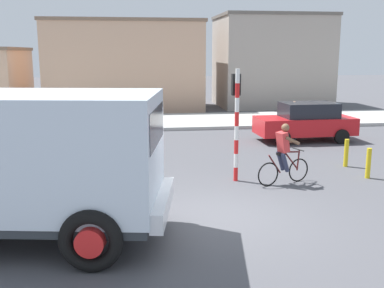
# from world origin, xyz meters

# --- Properties ---
(ground_plane) EXTENTS (120.00, 120.00, 0.00)m
(ground_plane) POSITION_xyz_m (0.00, 0.00, 0.00)
(ground_plane) COLOR #4C4C51
(sidewalk_far) EXTENTS (80.00, 5.00, 0.16)m
(sidewalk_far) POSITION_xyz_m (0.00, 14.07, 0.08)
(sidewalk_far) COLOR #ADADA8
(sidewalk_far) RESTS_ON ground
(truck_foreground) EXTENTS (5.76, 3.50, 2.90)m
(truck_foreground) POSITION_xyz_m (-3.96, -0.66, 1.67)
(truck_foreground) COLOR silver
(truck_foreground) RESTS_ON ground
(cyclist) EXTENTS (1.65, 0.69, 1.72)m
(cyclist) POSITION_xyz_m (2.30, 2.41, 0.86)
(cyclist) COLOR black
(cyclist) RESTS_ON ground
(traffic_light_pole) EXTENTS (0.24, 0.43, 3.20)m
(traffic_light_pole) POSITION_xyz_m (1.05, 2.99, 2.07)
(traffic_light_pole) COLOR red
(traffic_light_pole) RESTS_ON ground
(car_red_near) EXTENTS (4.05, 1.97, 1.60)m
(car_red_near) POSITION_xyz_m (5.30, 8.40, 0.82)
(car_red_near) COLOR red
(car_red_near) RESTS_ON ground
(pedestrian_near_kerb) EXTENTS (0.34, 0.22, 1.62)m
(pedestrian_near_kerb) POSITION_xyz_m (4.95, 8.87, 0.85)
(pedestrian_near_kerb) COLOR #2D334C
(pedestrian_near_kerb) RESTS_ON ground
(bollard_near) EXTENTS (0.14, 0.14, 0.90)m
(bollard_near) POSITION_xyz_m (4.97, 2.65, 0.45)
(bollard_near) COLOR gold
(bollard_near) RESTS_ON ground
(bollard_far) EXTENTS (0.14, 0.14, 0.90)m
(bollard_far) POSITION_xyz_m (4.97, 4.05, 0.45)
(bollard_far) COLOR gold
(bollard_far) RESTS_ON ground
(building_mid_block) EXTENTS (9.84, 5.36, 5.61)m
(building_mid_block) POSITION_xyz_m (-2.16, 20.48, 2.81)
(building_mid_block) COLOR tan
(building_mid_block) RESTS_ON ground
(building_corner_right) EXTENTS (7.28, 5.68, 6.09)m
(building_corner_right) POSITION_xyz_m (7.69, 21.03, 3.05)
(building_corner_right) COLOR #9E9389
(building_corner_right) RESTS_ON ground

